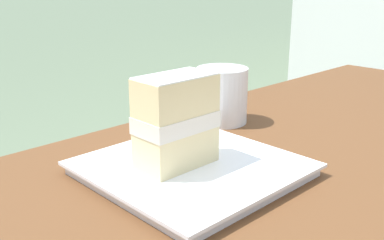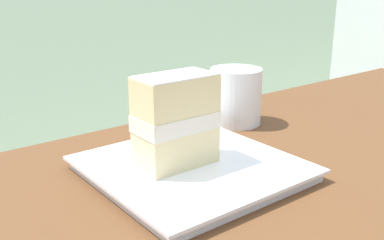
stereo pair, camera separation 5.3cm
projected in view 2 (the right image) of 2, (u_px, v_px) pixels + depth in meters
name	position (u px, v px, depth m)	size (l,w,h in m)	color
dessert_plate	(192.00, 169.00, 0.55)	(0.23, 0.23, 0.02)	white
cake_slice	(175.00, 121.00, 0.53)	(0.10, 0.06, 0.11)	beige
coffee_cup	(236.00, 95.00, 0.74)	(0.08, 0.08, 0.09)	white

